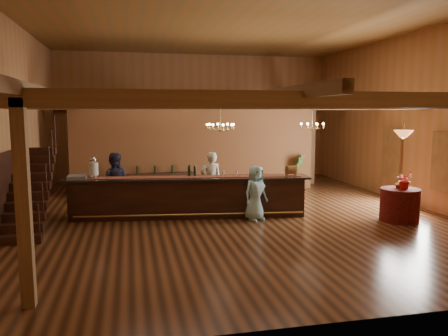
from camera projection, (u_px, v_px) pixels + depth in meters
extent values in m
plane|color=brown|center=(231.00, 212.00, 13.05)|extent=(14.00, 14.00, 0.00)
plane|color=brown|center=(232.00, 23.00, 12.34)|extent=(14.00, 14.00, 0.00)
cube|color=#A46B44|center=(196.00, 117.00, 19.48)|extent=(12.00, 0.10, 5.50)
cube|color=#A46B44|center=(349.00, 130.00, 5.91)|extent=(12.00, 0.10, 5.50)
cube|color=#A46B44|center=(9.00, 121.00, 11.44)|extent=(0.10, 14.00, 5.50)
cube|color=#A46B44|center=(414.00, 119.00, 13.95)|extent=(0.10, 14.00, 5.50)
cube|color=olive|center=(306.00, 99.00, 7.31)|extent=(11.90, 0.20, 0.28)
cube|color=olive|center=(262.00, 102.00, 9.73)|extent=(11.90, 0.20, 0.28)
cube|color=olive|center=(235.00, 104.00, 12.15)|extent=(11.90, 0.20, 0.28)
cube|color=olive|center=(218.00, 105.00, 14.58)|extent=(11.90, 0.20, 0.28)
cube|color=olive|center=(205.00, 106.00, 17.00)|extent=(11.90, 0.20, 0.28)
cube|color=olive|center=(196.00, 107.00, 19.23)|extent=(11.90, 0.20, 0.28)
cube|color=olive|center=(68.00, 99.00, 11.68)|extent=(0.18, 13.90, 0.22)
cube|color=olive|center=(231.00, 100.00, 12.62)|extent=(0.18, 13.90, 0.22)
cube|color=olive|center=(372.00, 100.00, 13.56)|extent=(0.18, 13.90, 0.22)
cube|color=olive|center=(87.00, 149.00, 16.27)|extent=(0.20, 0.20, 3.20)
cube|color=olive|center=(312.00, 145.00, 18.15)|extent=(0.20, 0.20, 3.20)
cube|color=olive|center=(23.00, 205.00, 6.57)|extent=(0.20, 0.20, 3.20)
cube|color=brown|center=(197.00, 151.00, 16.14)|extent=(9.00, 0.18, 3.10)
cube|color=white|center=(445.00, 162.00, 12.54)|extent=(0.12, 1.05, 1.75)
cube|color=white|center=(392.00, 154.00, 15.06)|extent=(0.12, 1.05, 1.75)
cube|color=#3A1D12|center=(19.00, 239.00, 9.96)|extent=(1.00, 0.28, 0.20)
cube|color=#3A1D12|center=(21.00, 228.00, 10.20)|extent=(1.00, 0.28, 0.20)
cube|color=#3A1D12|center=(24.00, 217.00, 10.45)|extent=(1.00, 0.28, 0.20)
cube|color=#3A1D12|center=(26.00, 206.00, 10.70)|extent=(1.00, 0.28, 0.20)
cube|color=#3A1D12|center=(28.00, 196.00, 10.94)|extent=(1.00, 0.28, 0.20)
cube|color=#3A1D12|center=(30.00, 186.00, 11.19)|extent=(1.00, 0.28, 0.20)
cube|color=#3A1D12|center=(32.00, 177.00, 11.43)|extent=(1.00, 0.28, 0.20)
cube|color=#3A1D12|center=(34.00, 168.00, 11.68)|extent=(1.00, 0.28, 0.20)
cube|color=#3A1D12|center=(35.00, 159.00, 11.92)|extent=(1.00, 0.28, 0.20)
cube|color=#3A1D12|center=(37.00, 151.00, 12.17)|extent=(1.00, 0.28, 0.20)
cube|color=#3A1D12|center=(225.00, 170.00, 18.52)|extent=(1.20, 0.60, 1.10)
cube|color=brown|center=(153.00, 173.00, 17.90)|extent=(1.00, 0.60, 1.00)
cube|color=#3A1D12|center=(188.00, 198.00, 12.46)|extent=(6.62, 1.51, 1.10)
cube|color=black|center=(188.00, 178.00, 12.38)|extent=(6.96, 1.69, 0.05)
cube|color=maroon|center=(188.00, 177.00, 12.38)|extent=(6.47, 1.23, 0.01)
cylinder|color=tan|center=(191.00, 215.00, 12.08)|extent=(6.32, 0.83, 0.05)
cylinder|color=silver|center=(94.00, 177.00, 12.19)|extent=(0.18, 0.18, 0.08)
cylinder|color=silver|center=(93.00, 169.00, 12.17)|extent=(0.26, 0.26, 0.36)
sphere|color=silver|center=(93.00, 160.00, 12.13)|extent=(0.18, 0.18, 0.18)
cube|color=gray|center=(77.00, 177.00, 12.05)|extent=(0.50, 0.50, 0.10)
cube|color=brown|center=(286.00, 171.00, 12.54)|extent=(0.06, 0.06, 0.30)
cube|color=brown|center=(296.00, 171.00, 12.60)|extent=(0.06, 0.06, 0.30)
cylinder|color=brown|center=(291.00, 170.00, 12.57)|extent=(0.24, 0.24, 0.24)
cylinder|color=black|center=(189.00, 171.00, 12.49)|extent=(0.07, 0.07, 0.30)
cylinder|color=black|center=(195.00, 171.00, 12.51)|extent=(0.07, 0.07, 0.30)
cube|color=#3A1D12|center=(155.00, 185.00, 15.59)|extent=(2.91, 0.92, 0.81)
cylinder|color=#5D1914|center=(400.00, 205.00, 12.00)|extent=(1.04, 1.04, 0.90)
cylinder|color=tan|center=(220.00, 117.00, 12.41)|extent=(0.02, 0.02, 0.72)
sphere|color=tan|center=(220.00, 130.00, 12.46)|extent=(0.12, 0.12, 0.12)
torus|color=tan|center=(220.00, 126.00, 12.44)|extent=(0.80, 0.80, 0.04)
cylinder|color=tan|center=(312.00, 117.00, 14.09)|extent=(0.02, 0.02, 0.75)
sphere|color=tan|center=(312.00, 128.00, 14.14)|extent=(0.12, 0.12, 0.12)
torus|color=tan|center=(312.00, 125.00, 14.12)|extent=(0.80, 0.80, 0.04)
cylinder|color=tan|center=(404.00, 119.00, 11.69)|extent=(0.02, 0.02, 0.80)
cone|color=#D16A30|center=(403.00, 134.00, 11.74)|extent=(0.52, 0.52, 0.20)
imported|color=beige|center=(211.00, 181.00, 13.30)|extent=(0.67, 0.45, 1.79)
imported|color=#26253E|center=(114.00, 183.00, 12.82)|extent=(0.96, 0.80, 1.81)
imported|color=#A0DBE1|center=(255.00, 193.00, 12.07)|extent=(0.89, 0.76, 1.54)
imported|color=#467930|center=(296.00, 172.00, 16.82)|extent=(0.89, 0.78, 1.38)
imported|color=#B51412|center=(405.00, 180.00, 11.88)|extent=(0.55, 0.51, 0.49)
imported|color=tan|center=(399.00, 182.00, 12.06)|extent=(0.16, 0.16, 0.32)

